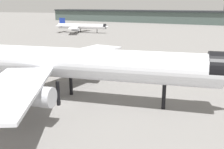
# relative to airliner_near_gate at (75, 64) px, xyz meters

# --- Properties ---
(ground) EXTENTS (900.00, 900.00, 0.00)m
(ground) POSITION_rel_airliner_near_gate_xyz_m (-1.78, -2.80, -7.02)
(ground) COLOR slate
(airliner_near_gate) EXTENTS (55.99, 50.89, 15.93)m
(airliner_near_gate) POSITION_rel_airliner_near_gate_xyz_m (0.00, 0.00, 0.00)
(airliner_near_gate) COLOR silver
(airliner_near_gate) RESTS_ON ground
(airliner_far_taxiway) EXTENTS (35.03, 31.88, 9.07)m
(airliner_far_taxiway) POSITION_rel_airliner_near_gate_xyz_m (-50.72, 108.18, -3.03)
(airliner_far_taxiway) COLOR white
(airliner_far_taxiway) RESTS_ON ground
(terminal_building) EXTENTS (221.86, 56.76, 23.09)m
(terminal_building) POSITION_rel_airliner_near_gate_xyz_m (-24.88, 219.46, -0.91)
(terminal_building) COLOR #475651
(terminal_building) RESTS_ON ground
(service_truck_front) EXTENTS (3.00, 5.69, 3.00)m
(service_truck_front) POSITION_rel_airliner_near_gate_xyz_m (19.94, 26.88, -5.43)
(service_truck_front) COLOR black
(service_truck_front) RESTS_ON ground
(baggage_cart_trailing) EXTENTS (1.98, 2.43, 1.82)m
(baggage_cart_trailing) POSITION_rel_airliner_near_gate_xyz_m (-11.24, 30.30, -6.04)
(baggage_cart_trailing) COLOR black
(baggage_cart_trailing) RESTS_ON ground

